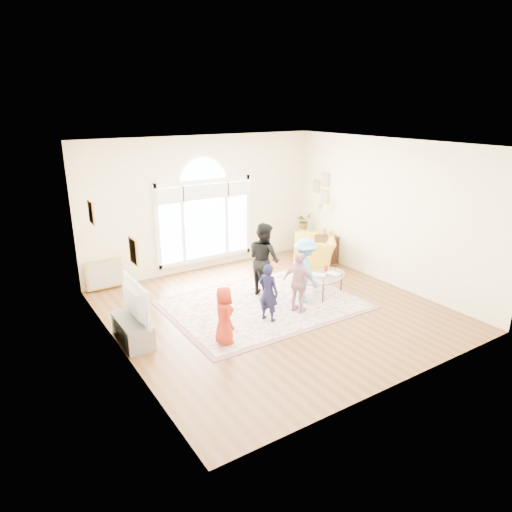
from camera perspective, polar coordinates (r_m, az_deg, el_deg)
ground at (r=9.07m, az=2.37°, el=-6.82°), size 6.00×6.00×0.00m
room_shell at (r=10.89m, az=-6.12°, el=6.16°), size 6.00×6.00×6.00m
area_rug at (r=9.31m, az=1.05°, el=-6.03°), size 3.60×2.60×0.02m
rug_border at (r=9.31m, az=1.05°, el=-6.05°), size 3.80×2.80×0.01m
tv_console at (r=8.14m, az=-15.16°, el=-8.99°), size 0.45×1.00×0.42m
television at (r=7.91m, az=-15.44°, el=-5.46°), size 0.18×1.17×0.67m
coffee_table at (r=9.76m, az=8.46°, el=-2.55°), size 1.39×1.12×0.54m
armchair at (r=11.48m, az=7.27°, el=0.56°), size 1.48×1.51×0.74m
side_cabinet at (r=11.79m, az=8.79°, el=0.88°), size 0.40×0.50×0.70m
floor_lamp at (r=11.63m, az=7.87°, el=5.46°), size 0.27×0.27×1.51m
plant_pedestal at (r=12.36m, az=5.91°, el=1.84°), size 0.20×0.20×0.70m
potted_plant at (r=12.21m, az=6.00°, el=4.40°), size 0.46×0.42×0.44m
leaning_picture at (r=10.58m, az=-18.22°, el=-3.97°), size 0.80×0.14×0.62m
child_red at (r=7.69m, az=-4.00°, el=-7.40°), size 0.37×0.53×1.01m
child_navy at (r=8.43m, az=1.55°, el=-4.58°), size 0.41×0.48×1.11m
child_black at (r=9.50m, az=1.00°, el=-0.40°), size 0.63×0.79×1.56m
child_pink at (r=8.78m, az=5.43°, el=-3.36°), size 0.53×0.76×1.20m
child_blue at (r=9.27m, az=6.16°, el=-1.74°), size 0.61×0.92×1.34m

